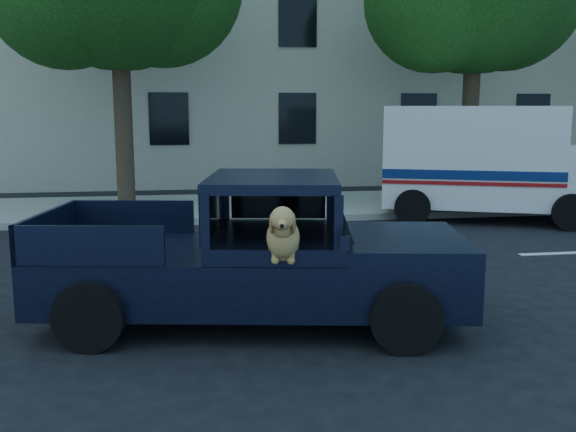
% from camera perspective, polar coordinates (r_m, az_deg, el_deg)
% --- Properties ---
extents(ground, '(120.00, 120.00, 0.00)m').
position_cam_1_polar(ground, '(7.58, 10.83, -10.03)').
color(ground, black).
rests_on(ground, ground).
extents(far_sidewalk, '(60.00, 4.00, 0.15)m').
position_cam_1_polar(far_sidewalk, '(16.28, -0.09, 0.92)').
color(far_sidewalk, gray).
rests_on(far_sidewalk, ground).
extents(lane_stripes, '(21.60, 0.14, 0.01)m').
position_cam_1_polar(lane_stripes, '(11.34, 14.59, -3.57)').
color(lane_stripes, silver).
rests_on(lane_stripes, ground).
extents(building_main, '(26.00, 6.00, 9.00)m').
position_cam_1_polar(building_main, '(23.93, 4.46, 14.27)').
color(building_main, beige).
rests_on(building_main, ground).
extents(pickup_truck, '(5.15, 2.91, 1.75)m').
position_cam_1_polar(pickup_truck, '(7.60, -3.69, -5.15)').
color(pickup_truck, black).
rests_on(pickup_truck, ground).
extents(mail_truck, '(5.15, 3.72, 2.57)m').
position_cam_1_polar(mail_truck, '(15.25, 17.05, 3.88)').
color(mail_truck, silver).
rests_on(mail_truck, ground).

